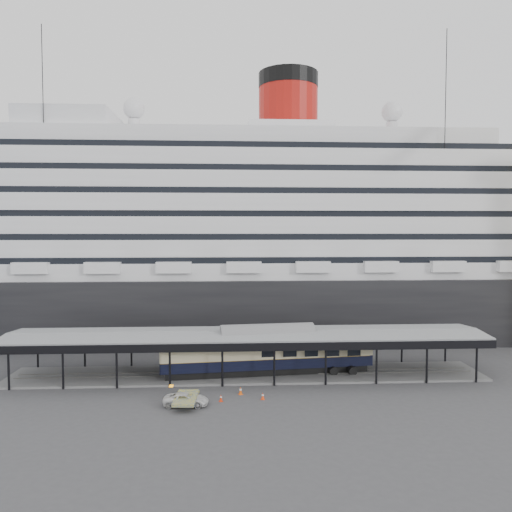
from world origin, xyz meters
name	(u,v)px	position (x,y,z in m)	size (l,w,h in m)	color
ground	(249,389)	(0.00, 0.00, 0.00)	(200.00, 200.00, 0.00)	#3B3B3E
cruise_ship	(242,224)	(0.05, 32.00, 18.35)	(130.00, 30.00, 43.90)	black
platform_canopy	(247,356)	(0.00, 5.00, 2.36)	(56.00, 9.18, 5.30)	slate
port_truck	(186,400)	(-6.39, -4.98, 0.62)	(2.05, 4.44, 1.23)	silver
pullman_carriage	(267,350)	(2.41, 5.00, 2.97)	(25.40, 5.82, 24.74)	black
traffic_cone_left	(241,390)	(-0.94, -1.86, 0.41)	(0.56, 0.56, 0.83)	#E8530C
traffic_cone_mid	(221,398)	(-2.98, -3.93, 0.36)	(0.48, 0.48, 0.72)	red
traffic_cone_right	(263,396)	(1.30, -3.56, 0.36)	(0.46, 0.46, 0.73)	#F53C0D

